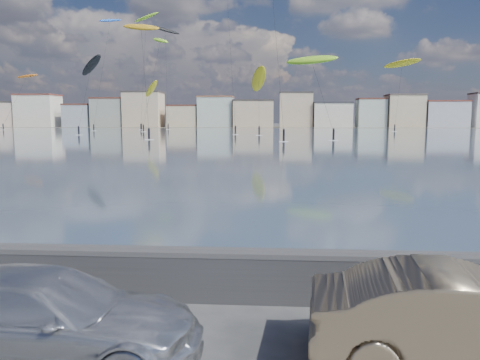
% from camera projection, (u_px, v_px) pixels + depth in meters
% --- Properties ---
extents(bay_water, '(500.00, 177.00, 0.00)m').
position_uv_depth(bay_water, '(264.00, 136.00, 96.92)').
color(bay_water, '#2E4153').
rests_on(bay_water, ground).
extents(far_shore_strip, '(500.00, 60.00, 0.00)m').
position_uv_depth(far_shore_strip, '(269.00, 127.00, 204.24)').
color(far_shore_strip, '#4C473D').
rests_on(far_shore_strip, ground).
extents(seawall, '(400.00, 0.36, 1.08)m').
position_uv_depth(seawall, '(184.00, 271.00, 9.02)').
color(seawall, '#28282B').
rests_on(seawall, ground).
extents(far_buildings, '(240.79, 13.26, 14.60)m').
position_uv_depth(far_buildings, '(272.00, 112.00, 189.52)').
color(far_buildings, beige).
rests_on(far_buildings, ground).
extents(car_silver, '(4.57, 1.87, 1.32)m').
position_uv_depth(car_silver, '(45.00, 317.00, 6.73)').
color(car_silver, silver).
rests_on(car_silver, ground).
extents(car_champagne, '(4.46, 1.91, 1.43)m').
position_uv_depth(car_champagne, '(467.00, 321.00, 6.49)').
color(car_champagne, '#9F8865').
rests_on(car_champagne, ground).
extents(kitesurfer_0, '(7.50, 13.04, 18.31)m').
position_uv_depth(kitesurfer_0, '(91.00, 66.00, 107.42)').
color(kitesurfer_0, black).
rests_on(kitesurfer_0, ground).
extents(kitesurfer_1, '(7.55, 14.39, 26.80)m').
position_uv_depth(kitesurfer_1, '(160.00, 42.00, 130.32)').
color(kitesurfer_1, '#8CD826').
rests_on(kitesurfer_1, ground).
extents(kitesurfer_2, '(10.59, 12.53, 20.97)m').
position_uv_depth(kitesurfer_2, '(402.00, 64.00, 132.56)').
color(kitesurfer_2, yellow).
rests_on(kitesurfer_2, ground).
extents(kitesurfer_3, '(8.88, 12.62, 18.01)m').
position_uv_depth(kitesurfer_3, '(27.00, 77.00, 152.35)').
color(kitesurfer_3, orange).
rests_on(kitesurfer_3, ground).
extents(kitesurfer_4, '(5.20, 18.83, 16.29)m').
position_uv_depth(kitesurfer_4, '(259.00, 79.00, 110.13)').
color(kitesurfer_4, yellow).
rests_on(kitesurfer_4, ground).
extents(kitesurfer_6, '(10.36, 12.86, 34.35)m').
position_uv_depth(kitesurfer_6, '(165.00, 31.00, 154.44)').
color(kitesurfer_6, black).
rests_on(kitesurfer_6, ground).
extents(kitesurfer_8, '(7.34, 15.59, 16.51)m').
position_uv_depth(kitesurfer_8, '(151.00, 89.00, 154.92)').
color(kitesurfer_8, yellow).
rests_on(kitesurfer_8, ground).
extents(kitesurfer_11, '(10.26, 13.52, 14.92)m').
position_uv_depth(kitesurfer_11, '(311.00, 61.00, 82.52)').
color(kitesurfer_11, '#8CD826').
rests_on(kitesurfer_11, ground).
extents(kitesurfer_12, '(8.87, 13.68, 38.34)m').
position_uv_depth(kitesurfer_12, '(146.00, 19.00, 152.59)').
color(kitesurfer_12, '#8CD826').
rests_on(kitesurfer_12, ground).
extents(kitesurfer_14, '(6.58, 13.46, 33.73)m').
position_uv_depth(kitesurfer_14, '(110.00, 23.00, 139.02)').
color(kitesurfer_14, blue).
rests_on(kitesurfer_14, ground).
extents(kitesurfer_17, '(7.86, 8.72, 20.68)m').
position_uv_depth(kitesurfer_17, '(141.00, 30.00, 81.34)').
color(kitesurfer_17, '#BF8C19').
rests_on(kitesurfer_17, ground).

